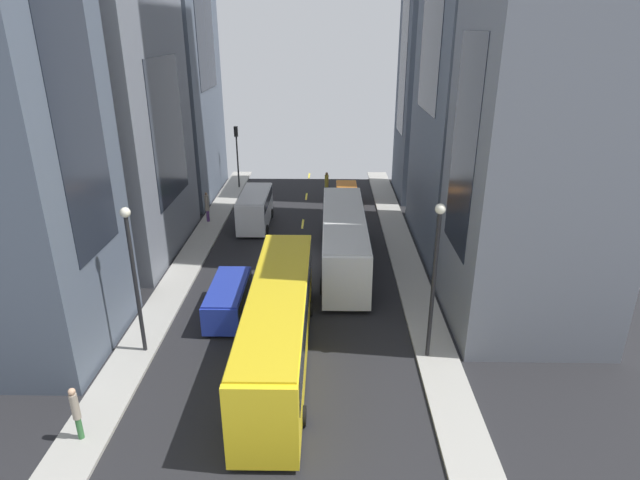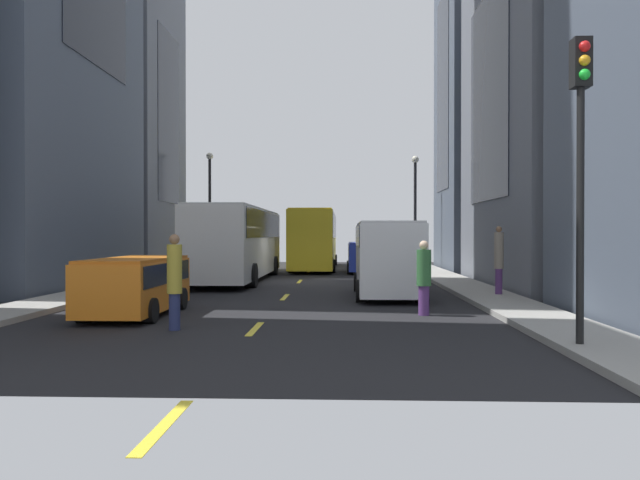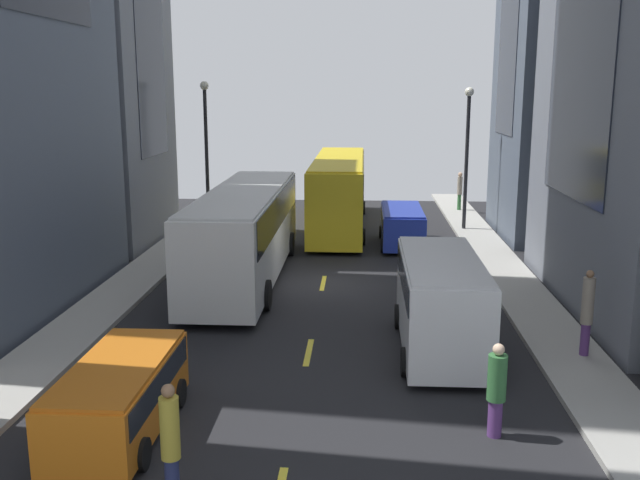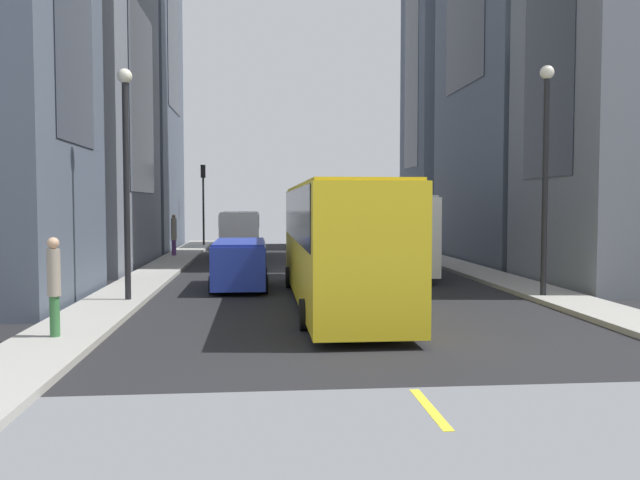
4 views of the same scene
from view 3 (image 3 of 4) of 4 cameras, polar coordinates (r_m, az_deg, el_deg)
name	(u,v)px [view 3 (image 3 of 4)]	position (r m, az deg, el deg)	size (l,w,h in m)	color
ground_plane	(323,283)	(26.11, 0.26, -3.48)	(39.71, 39.71, 0.00)	black
sidewalk_west	(138,278)	(27.34, -14.36, -2.98)	(1.90, 44.00, 0.15)	#9E9B93
sidewalk_east	(514,284)	(26.62, 15.29, -3.44)	(1.90, 44.00, 0.15)	#9E9B93
lane_stripe_2	(309,352)	(19.46, -0.91, -8.96)	(0.16, 2.00, 0.01)	yellow
lane_stripe_3	(323,283)	(26.11, 0.26, -3.46)	(0.16, 2.00, 0.01)	yellow
lane_stripe_4	(332,243)	(32.90, 0.94, -0.21)	(0.16, 2.00, 0.01)	yellow
lane_stripe_5	(337,216)	(39.76, 1.39, 1.92)	(0.16, 2.00, 0.01)	yellow
lane_stripe_6	(341,197)	(46.67, 1.71, 3.42)	(0.16, 2.00, 0.01)	yellow
building_west_2	(73,44)	(34.55, -19.18, 14.55)	(7.04, 7.57, 17.78)	slate
building_east_2	(590,3)	(36.28, 20.78, 17.31)	(7.20, 7.50, 21.58)	#4C5666
city_bus_white	(245,226)	(26.44, -5.99, 1.12)	(2.80, 12.34, 3.35)	silver
streetcar_yellow	(339,187)	(36.14, 1.53, 4.30)	(2.70, 13.03, 3.59)	yellow
delivery_van_white	(441,297)	(19.40, 9.64, -4.50)	(2.25, 5.80, 2.58)	white
car_orange_0	(119,392)	(15.41, -15.75, -11.64)	(1.92, 4.41, 1.54)	orange
car_blue_1	(402,224)	(32.36, 6.58, 1.31)	(1.98, 4.76, 1.71)	#2338AD
pedestrian_crossing_near	(170,440)	(12.76, -11.88, -15.39)	(0.34, 0.34, 2.17)	navy
pedestrian_walking_far	(460,189)	(41.59, 11.11, 4.02)	(0.28, 0.28, 2.16)	#336B38
pedestrian_waiting_curb	(587,310)	(19.73, 20.59, -5.26)	(0.32, 0.32, 2.29)	#593372
pedestrian_crossing_mid	(497,388)	(15.13, 13.93, -11.41)	(0.39, 0.39, 1.99)	#593372
streetlamp_near	(467,143)	(35.69, 11.69, 7.61)	(0.44, 0.44, 6.89)	black
streetlamp_far	(206,138)	(36.40, -9.10, 8.04)	(0.44, 0.44, 7.19)	black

